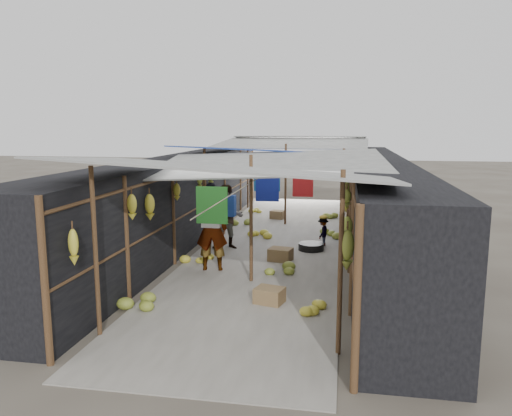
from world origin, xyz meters
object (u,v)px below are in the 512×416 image
Objects in this scene: black_basin at (311,247)px; shopper_blue at (228,217)px; vendor_seated at (323,232)px; vendor_elderly at (212,229)px; crate_near at (269,296)px.

shopper_blue is at bearing -174.96° from black_basin.
vendor_seated is at bearing 61.70° from black_basin.
vendor_seated is (2.32, 2.64, -0.55)m from vendor_elderly.
black_basin is (0.49, 3.98, -0.05)m from crate_near.
vendor_seated is at bearing 95.16° from crate_near.
shopper_blue reaches higher than crate_near.
vendor_seated reaches higher than black_basin.
shopper_blue reaches higher than vendor_seated.
vendor_seated is at bearing 3.12° from shopper_blue.
crate_near is 2.54m from vendor_elderly.
vendor_seated is (2.41, 0.69, -0.45)m from shopper_blue.
vendor_elderly is at bearing -133.71° from black_basin.
shopper_blue reaches higher than black_basin.
vendor_elderly is 2.42× the size of vendor_seated.
vendor_elderly is 1.13× the size of shopper_blue.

